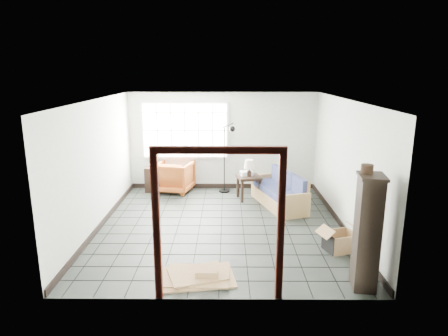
{
  "coord_description": "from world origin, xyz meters",
  "views": [
    {
      "loc": [
        0.11,
        -7.8,
        3.17
      ],
      "look_at": [
        0.05,
        0.3,
        1.17
      ],
      "focal_mm": 32.0,
      "sensor_mm": 36.0,
      "label": 1
    }
  ],
  "objects_px": {
    "armchair": "(175,175)",
    "tall_shelf": "(367,232)",
    "side_table": "(249,180)",
    "futon_sofa": "(281,193)"
  },
  "relations": [
    {
      "from": "tall_shelf",
      "to": "futon_sofa",
      "type": "bearing_deg",
      "value": 109.04
    },
    {
      "from": "futon_sofa",
      "to": "side_table",
      "type": "distance_m",
      "value": 0.9
    },
    {
      "from": "armchair",
      "to": "tall_shelf",
      "type": "distance_m",
      "value": 5.9
    },
    {
      "from": "futon_sofa",
      "to": "armchair",
      "type": "bearing_deg",
      "value": 140.42
    },
    {
      "from": "side_table",
      "to": "tall_shelf",
      "type": "height_order",
      "value": "tall_shelf"
    },
    {
      "from": "futon_sofa",
      "to": "tall_shelf",
      "type": "height_order",
      "value": "tall_shelf"
    },
    {
      "from": "futon_sofa",
      "to": "tall_shelf",
      "type": "relative_size",
      "value": 1.13
    },
    {
      "from": "armchair",
      "to": "tall_shelf",
      "type": "height_order",
      "value": "tall_shelf"
    },
    {
      "from": "armchair",
      "to": "futon_sofa",
      "type": "bearing_deg",
      "value": 171.47
    },
    {
      "from": "side_table",
      "to": "tall_shelf",
      "type": "relative_size",
      "value": 0.38
    }
  ]
}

